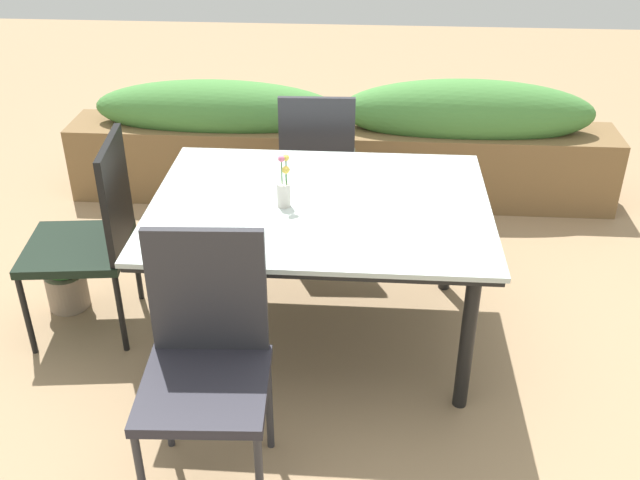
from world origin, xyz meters
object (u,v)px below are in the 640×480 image
object	(u,v)px
chair_end_left	(93,231)
dining_table	(320,215)
chair_far_side	(318,159)
flower_vase	(284,188)
planter_box	(343,142)
potted_plant	(64,272)
chair_near_left	(206,354)

from	to	relation	value
chair_end_left	dining_table	bearing A→B (deg)	-97.16
chair_far_side	flower_vase	size ratio (longest dim) A/B	3.91
planter_box	potted_plant	xyz separation A→B (m)	(-1.32, -1.33, -0.17)
chair_end_left	potted_plant	xyz separation A→B (m)	(-0.25, 0.13, -0.32)
chair_near_left	chair_far_side	world-z (taller)	chair_near_left
chair_end_left	flower_vase	bearing A→B (deg)	-100.13
chair_end_left	planter_box	size ratio (longest dim) A/B	0.28
dining_table	planter_box	xyz separation A→B (m)	(0.04, 1.47, -0.27)
chair_near_left	planter_box	xyz separation A→B (m)	(0.37, 2.34, -0.18)
dining_table	chair_end_left	size ratio (longest dim) A/B	1.54
chair_near_left	planter_box	world-z (taller)	chair_near_left
chair_end_left	flower_vase	size ratio (longest dim) A/B	4.06
chair_far_side	dining_table	bearing A→B (deg)	-87.26
chair_near_left	chair_far_side	bearing A→B (deg)	-101.51
chair_near_left	potted_plant	size ratio (longest dim) A/B	2.51
chair_end_left	flower_vase	distance (m)	0.93
chair_end_left	chair_far_side	xyz separation A→B (m)	(0.96, 0.86, 0.00)
potted_plant	chair_end_left	bearing A→B (deg)	-28.58
chair_near_left	chair_end_left	xyz separation A→B (m)	(-0.70, 0.87, -0.03)
chair_near_left	chair_far_side	xyz separation A→B (m)	(0.26, 1.73, -0.03)
planter_box	potted_plant	world-z (taller)	planter_box
dining_table	planter_box	bearing A→B (deg)	88.45
chair_near_left	potted_plant	xyz separation A→B (m)	(-0.95, 1.01, -0.35)
chair_far_side	flower_vase	world-z (taller)	flower_vase
chair_near_left	planter_box	size ratio (longest dim) A/B	0.29
dining_table	chair_near_left	world-z (taller)	chair_near_left
chair_near_left	potted_plant	bearing A→B (deg)	-49.64
dining_table	chair_end_left	bearing A→B (deg)	179.44
planter_box	flower_vase	bearing A→B (deg)	-97.14
dining_table	chair_far_side	xyz separation A→B (m)	(-0.07, 0.87, -0.12)
chair_end_left	potted_plant	world-z (taller)	chair_end_left
chair_far_side	potted_plant	distance (m)	1.45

